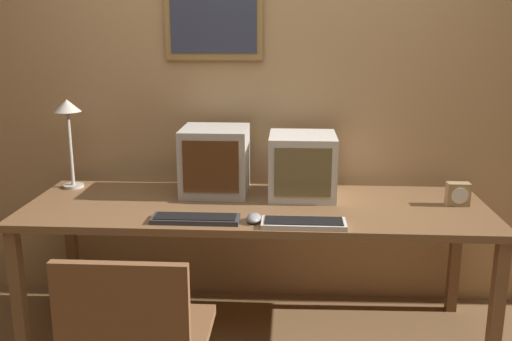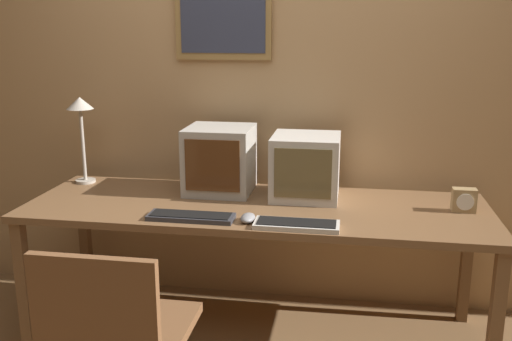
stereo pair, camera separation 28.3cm
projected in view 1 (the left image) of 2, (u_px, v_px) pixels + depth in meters
name	position (u px, v px, depth m)	size (l,w,h in m)	color
wall_back	(261.00, 81.00, 3.23)	(8.00, 0.08, 2.60)	tan
desk	(256.00, 216.00, 2.89)	(2.32, 0.77, 0.73)	brown
monitor_left	(215.00, 160.00, 3.05)	(0.35, 0.35, 0.35)	#B7B2A8
monitor_right	(302.00, 165.00, 2.99)	(0.35, 0.36, 0.33)	beige
keyboard_main	(196.00, 219.00, 2.63)	(0.41, 0.13, 0.03)	#333338
keyboard_side	(304.00, 223.00, 2.57)	(0.38, 0.14, 0.03)	beige
mouse_near_keyboard	(254.00, 218.00, 2.62)	(0.07, 0.11, 0.04)	gray
desk_clock	(458.00, 194.00, 2.85)	(0.11, 0.07, 0.12)	#A38456
desk_lamp	(68.00, 118.00, 3.09)	(0.15, 0.15, 0.49)	#B2A899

